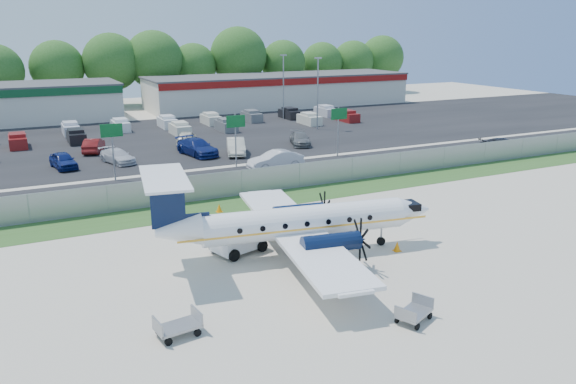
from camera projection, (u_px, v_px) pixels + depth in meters
name	position (u px, v px, depth m)	size (l,w,h in m)	color
ground	(336.00, 258.00, 31.29)	(170.00, 170.00, 0.00)	beige
grass_verge	(252.00, 202.00, 41.64)	(170.00, 4.00, 0.02)	#2D561E
access_road	(220.00, 180.00, 47.67)	(170.00, 8.00, 0.02)	black
parking_lot	(160.00, 139.00, 65.77)	(170.00, 32.00, 0.02)	black
perimeter_fence	(242.00, 183.00, 43.09)	(120.00, 0.06, 1.99)	gray
building_east	(279.00, 90.00, 95.07)	(44.40, 12.40, 5.24)	silver
sign_left	(112.00, 138.00, 46.64)	(1.80, 0.26, 5.00)	gray
sign_mid	(236.00, 129.00, 51.32)	(1.80, 0.26, 5.00)	gray
sign_right	(339.00, 121.00, 56.00)	(1.80, 0.26, 5.00)	gray
light_pole_ne	(318.00, 88.00, 71.12)	(0.90, 0.35, 9.09)	gray
light_pole_se	(283.00, 82.00, 79.74)	(0.90, 0.35, 9.09)	gray
tree_line	(111.00, 106.00, 95.09)	(112.00, 6.00, 14.00)	#285A1A
aircraft	(298.00, 222.00, 31.17)	(16.78, 16.47, 5.13)	white
pushback_tug	(240.00, 239.00, 32.07)	(3.23, 2.75, 1.54)	white
baggage_cart_near	(178.00, 326.00, 23.19)	(1.95, 1.33, 0.96)	gray
baggage_cart_far	(414.00, 312.00, 24.38)	(2.01, 1.67, 0.91)	gray
cone_nose	(397.00, 246.00, 32.24)	(0.41, 0.41, 0.59)	orange
cone_starboard_wing	(219.00, 208.00, 39.21)	(0.43, 0.43, 0.62)	orange
road_car_mid	(276.00, 169.00, 51.50)	(1.80, 5.15, 1.70)	silver
road_car_east	(504.00, 152.00, 58.74)	(2.08, 5.11, 1.48)	black
parked_car_a	(64.00, 168.00, 51.87)	(1.76, 4.36, 1.49)	navy
parked_car_b	(118.00, 163.00, 53.94)	(1.88, 4.63, 1.34)	silver
parked_car_c	(198.00, 155.00, 57.35)	(2.35, 5.79, 1.68)	navy
parked_car_d	(236.00, 154.00, 57.76)	(1.75, 5.03, 1.66)	beige
parked_car_e	(300.00, 145.00, 62.51)	(1.96, 4.82, 1.40)	#595B5E
parked_car_f	(94.00, 152.00, 58.76)	(1.57, 4.51, 1.49)	maroon
parked_car_g	(187.00, 146.00, 62.23)	(1.95, 4.84, 1.65)	beige
far_parking_rows	(150.00, 133.00, 70.09)	(56.00, 10.00, 1.60)	gray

